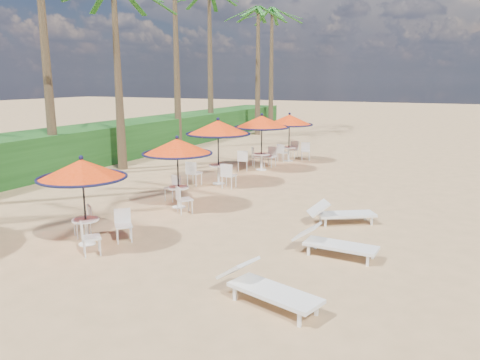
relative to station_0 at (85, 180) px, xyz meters
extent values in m
plane|color=tan|center=(5.06, 0.31, -1.67)|extent=(160.00, 160.00, 0.00)
cube|color=#194716|center=(-8.44, 11.31, -0.77)|extent=(3.00, 40.00, 1.80)
cylinder|color=black|center=(-0.04, -0.03, -0.58)|extent=(0.05, 0.05, 2.19)
cone|color=#FF4616|center=(-0.04, -0.03, 0.28)|extent=(2.19, 2.19, 0.48)
torus|color=black|center=(-0.04, -0.03, 0.06)|extent=(2.19, 2.19, 0.07)
sphere|color=black|center=(-0.04, -0.03, 0.56)|extent=(0.11, 0.11, 0.11)
cylinder|color=white|center=(-0.04, -0.03, -1.02)|extent=(0.67, 0.67, 0.04)
cylinder|color=white|center=(-0.04, -0.03, -1.34)|extent=(0.08, 0.08, 0.67)
cylinder|color=black|center=(0.16, 3.94, -0.54)|extent=(0.05, 0.05, 2.26)
cone|color=#FF4616|center=(0.16, 3.94, 0.34)|extent=(2.26, 2.26, 0.49)
torus|color=black|center=(0.16, 3.94, 0.12)|extent=(2.26, 2.26, 0.07)
sphere|color=black|center=(0.16, 3.94, 0.63)|extent=(0.12, 0.12, 0.12)
cylinder|color=white|center=(0.16, 3.94, -1.00)|extent=(0.69, 0.69, 0.04)
cylinder|color=white|center=(0.16, 3.94, -1.33)|extent=(0.08, 0.08, 0.69)
cylinder|color=black|center=(-0.32, 7.61, -0.40)|extent=(0.06, 0.06, 2.54)
cone|color=#FF4616|center=(-0.32, 7.61, 0.59)|extent=(2.54, 2.54, 0.55)
torus|color=black|center=(-0.32, 7.61, 0.34)|extent=(2.54, 2.54, 0.08)
sphere|color=black|center=(-0.32, 7.61, 0.91)|extent=(0.13, 0.13, 0.13)
cylinder|color=white|center=(-0.32, 7.61, -0.92)|extent=(0.77, 0.77, 0.04)
cylinder|color=white|center=(-0.32, 7.61, -1.28)|extent=(0.09, 0.09, 0.77)
cylinder|color=black|center=(0.10, 11.03, -0.42)|extent=(0.05, 0.05, 2.50)
cone|color=#FF4616|center=(0.10, 11.03, 0.56)|extent=(2.50, 2.50, 0.54)
torus|color=black|center=(0.10, 11.03, 0.31)|extent=(2.50, 2.50, 0.08)
sphere|color=black|center=(0.10, 11.03, 0.87)|extent=(0.13, 0.13, 0.13)
cylinder|color=white|center=(0.10, 11.03, -0.93)|extent=(0.76, 0.76, 0.04)
cylinder|color=white|center=(0.10, 11.03, -1.29)|extent=(0.09, 0.09, 0.76)
cylinder|color=black|center=(0.42, 13.86, -0.48)|extent=(0.05, 0.05, 2.37)
cone|color=#FF4616|center=(0.42, 13.86, 0.44)|extent=(2.37, 2.37, 0.51)
torus|color=black|center=(0.42, 13.86, 0.21)|extent=(2.37, 2.37, 0.07)
sphere|color=black|center=(0.42, 13.86, 0.74)|extent=(0.12, 0.12, 0.12)
cylinder|color=white|center=(0.42, 13.86, -0.97)|extent=(0.72, 0.72, 0.04)
cylinder|color=white|center=(0.42, 13.86, -1.31)|extent=(0.08, 0.08, 0.72)
cube|color=white|center=(5.47, -1.13, -1.37)|extent=(1.90, 1.13, 0.07)
cube|color=white|center=(4.61, -0.88, -1.14)|extent=(0.75, 0.79, 0.44)
cube|color=white|center=(5.47, -1.13, -1.54)|extent=(0.06, 0.06, 0.25)
cube|color=white|center=(5.97, 1.86, -1.39)|extent=(1.72, 0.70, 0.07)
cube|color=white|center=(5.12, 1.90, -1.17)|extent=(0.59, 0.64, 0.42)
cube|color=white|center=(5.97, 1.86, -1.55)|extent=(0.06, 0.06, 0.24)
cube|color=white|center=(5.48, 4.54, -1.40)|extent=(1.73, 1.40, 0.07)
cube|color=white|center=(4.78, 4.09, -1.18)|extent=(0.79, 0.81, 0.41)
cube|color=white|center=(5.48, 4.54, -1.55)|extent=(0.06, 0.06, 0.23)
cone|color=brown|center=(-7.35, 5.89, 4.06)|extent=(0.44, 0.44, 11.45)
cone|color=brown|center=(-5.85, 8.50, 2.32)|extent=(0.44, 0.44, 7.98)
cone|color=brown|center=(-7.09, 15.25, 3.21)|extent=(0.44, 0.44, 9.76)
cone|color=brown|center=(-7.63, 20.28, 3.23)|extent=(0.44, 0.44, 9.80)
cone|color=brown|center=(-5.66, 23.95, 2.81)|extent=(0.44, 0.44, 8.96)
sphere|color=#175118|center=(-5.66, 23.95, 7.30)|extent=(0.56, 0.56, 0.56)
cone|color=brown|center=(-6.24, 28.12, 3.04)|extent=(0.44, 0.44, 9.41)
sphere|color=#175118|center=(-6.24, 28.12, 7.74)|extent=(0.56, 0.56, 0.56)
camera|label=1|loc=(8.27, -8.53, 2.42)|focal=35.00mm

